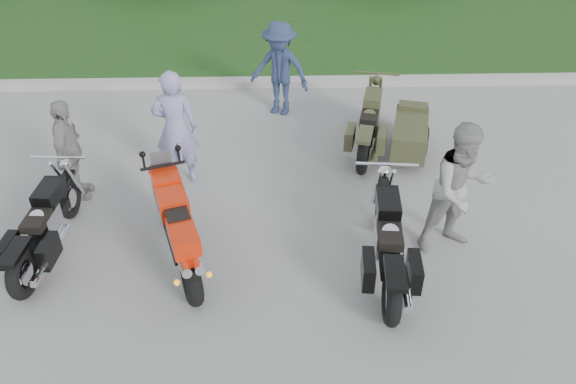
{
  "coord_description": "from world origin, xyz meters",
  "views": [
    {
      "loc": [
        0.52,
        -5.0,
        5.01
      ],
      "look_at": [
        0.69,
        0.96,
        0.8
      ],
      "focal_mm": 35.0,
      "sensor_mm": 36.0,
      "label": 1
    }
  ],
  "objects_px": {
    "cruiser_sidecar": "(393,131)",
    "person_grey": "(460,189)",
    "person_stripe": "(176,128)",
    "person_denim": "(280,69)",
    "sportbike_red": "(178,227)",
    "cruiser_right": "(388,246)",
    "cruiser_left": "(44,230)",
    "person_back": "(69,151)"
  },
  "relations": [
    {
      "from": "cruiser_sidecar",
      "to": "person_grey",
      "type": "xyz_separation_m",
      "value": [
        0.37,
        -2.42,
        0.5
      ]
    },
    {
      "from": "person_stripe",
      "to": "person_denim",
      "type": "relative_size",
      "value": 1.04
    },
    {
      "from": "sportbike_red",
      "to": "cruiser_sidecar",
      "type": "bearing_deg",
      "value": 21.5
    },
    {
      "from": "sportbike_red",
      "to": "cruiser_sidecar",
      "type": "xyz_separation_m",
      "value": [
        3.22,
        2.69,
        -0.18
      ]
    },
    {
      "from": "cruiser_right",
      "to": "cruiser_sidecar",
      "type": "distance_m",
      "value": 3.04
    },
    {
      "from": "cruiser_left",
      "to": "person_grey",
      "type": "xyz_separation_m",
      "value": [
        5.36,
        0.07,
        0.48
      ]
    },
    {
      "from": "cruiser_sidecar",
      "to": "person_grey",
      "type": "bearing_deg",
      "value": -66.91
    },
    {
      "from": "sportbike_red",
      "to": "person_stripe",
      "type": "relative_size",
      "value": 1.13
    },
    {
      "from": "person_denim",
      "to": "cruiser_left",
      "type": "bearing_deg",
      "value": -104.07
    },
    {
      "from": "cruiser_left",
      "to": "cruiser_right",
      "type": "bearing_deg",
      "value": -2.35
    },
    {
      "from": "person_grey",
      "to": "cruiser_left",
      "type": "bearing_deg",
      "value": 163.69
    },
    {
      "from": "sportbike_red",
      "to": "cruiser_left",
      "type": "height_order",
      "value": "sportbike_red"
    },
    {
      "from": "cruiser_sidecar",
      "to": "person_back",
      "type": "relative_size",
      "value": 1.42
    },
    {
      "from": "cruiser_left",
      "to": "person_denim",
      "type": "bearing_deg",
      "value": 56.38
    },
    {
      "from": "sportbike_red",
      "to": "person_back",
      "type": "relative_size",
      "value": 1.32
    },
    {
      "from": "sportbike_red",
      "to": "person_grey",
      "type": "height_order",
      "value": "person_grey"
    },
    {
      "from": "cruiser_left",
      "to": "person_stripe",
      "type": "relative_size",
      "value": 1.2
    },
    {
      "from": "cruiser_sidecar",
      "to": "person_stripe",
      "type": "distance_m",
      "value": 3.58
    },
    {
      "from": "cruiser_left",
      "to": "cruiser_right",
      "type": "relative_size",
      "value": 0.93
    },
    {
      "from": "cruiser_sidecar",
      "to": "sportbike_red",
      "type": "bearing_deg",
      "value": -125.75
    },
    {
      "from": "person_stripe",
      "to": "person_grey",
      "type": "relative_size",
      "value": 1.0
    },
    {
      "from": "cruiser_left",
      "to": "person_back",
      "type": "distance_m",
      "value": 1.42
    },
    {
      "from": "cruiser_left",
      "to": "person_denim",
      "type": "distance_m",
      "value": 5.13
    },
    {
      "from": "person_grey",
      "to": "cruiser_right",
      "type": "bearing_deg",
      "value": -167.5
    },
    {
      "from": "cruiser_left",
      "to": "person_denim",
      "type": "height_order",
      "value": "person_denim"
    },
    {
      "from": "person_denim",
      "to": "person_back",
      "type": "relative_size",
      "value": 1.12
    },
    {
      "from": "cruiser_left",
      "to": "cruiser_sidecar",
      "type": "height_order",
      "value": "cruiser_sidecar"
    },
    {
      "from": "sportbike_red",
      "to": "person_back",
      "type": "distance_m",
      "value": 2.36
    },
    {
      "from": "cruiser_left",
      "to": "person_stripe",
      "type": "xyz_separation_m",
      "value": [
        1.51,
        1.79,
        0.49
      ]
    },
    {
      "from": "person_stripe",
      "to": "person_back",
      "type": "xyz_separation_m",
      "value": [
        -1.5,
        -0.42,
        -0.13
      ]
    },
    {
      "from": "cruiser_right",
      "to": "person_grey",
      "type": "distance_m",
      "value": 1.21
    },
    {
      "from": "person_stripe",
      "to": "sportbike_red",
      "type": "bearing_deg",
      "value": 95.27
    },
    {
      "from": "cruiser_right",
      "to": "person_back",
      "type": "xyz_separation_m",
      "value": [
        -4.37,
        1.86,
        0.33
      ]
    },
    {
      "from": "person_grey",
      "to": "sportbike_red",
      "type": "bearing_deg",
      "value": 167.19
    },
    {
      "from": "sportbike_red",
      "to": "person_back",
      "type": "height_order",
      "value": "person_back"
    },
    {
      "from": "person_denim",
      "to": "cruiser_right",
      "type": "bearing_deg",
      "value": -50.89
    },
    {
      "from": "cruiser_right",
      "to": "person_denim",
      "type": "relative_size",
      "value": 1.34
    },
    {
      "from": "person_grey",
      "to": "person_back",
      "type": "bearing_deg",
      "value": 149.23
    },
    {
      "from": "person_stripe",
      "to": "person_back",
      "type": "relative_size",
      "value": 1.16
    },
    {
      "from": "person_grey",
      "to": "person_denim",
      "type": "relative_size",
      "value": 1.04
    },
    {
      "from": "cruiser_right",
      "to": "person_back",
      "type": "relative_size",
      "value": 1.5
    },
    {
      "from": "person_denim",
      "to": "person_back",
      "type": "bearing_deg",
      "value": -115.75
    }
  ]
}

